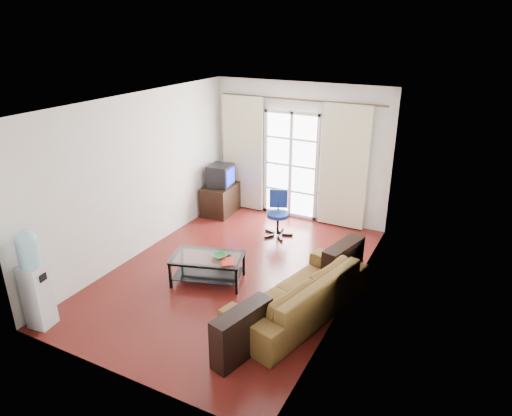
{
  "coord_description": "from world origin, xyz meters",
  "views": [
    {
      "loc": [
        3.2,
        -5.53,
        3.72
      ],
      "look_at": [
        0.19,
        0.35,
        1.02
      ],
      "focal_mm": 32.0,
      "sensor_mm": 36.0,
      "label": 1
    }
  ],
  "objects": [
    {
      "name": "wall_back",
      "position": [
        0.0,
        2.6,
        1.35
      ],
      "size": [
        3.6,
        0.02,
        2.7
      ],
      "primitive_type": "cube",
      "color": "white",
      "rests_on": "floor"
    },
    {
      "name": "floor",
      "position": [
        0.0,
        0.0,
        0.0
      ],
      "size": [
        5.2,
        5.2,
        0.0
      ],
      "primitive_type": "plane",
      "color": "maroon",
      "rests_on": "ground"
    },
    {
      "name": "task_chair",
      "position": [
        0.03,
        1.57,
        0.25
      ],
      "size": [
        0.75,
        0.75,
        0.85
      ],
      "rotation": [
        0.0,
        0.0,
        0.38
      ],
      "color": "black",
      "rests_on": "floor"
    },
    {
      "name": "crt_tv",
      "position": [
        -1.49,
        2.01,
        0.82
      ],
      "size": [
        0.53,
        0.53,
        0.44
      ],
      "rotation": [
        0.0,
        0.0,
        0.12
      ],
      "color": "black",
      "rests_on": "tv_stand"
    },
    {
      "name": "wall_right",
      "position": [
        1.8,
        0.0,
        1.35
      ],
      "size": [
        0.02,
        5.2,
        2.7
      ],
      "primitive_type": "cube",
      "color": "white",
      "rests_on": "floor"
    },
    {
      "name": "coffee_table",
      "position": [
        -0.23,
        -0.43,
        0.28
      ],
      "size": [
        1.2,
        0.9,
        0.43
      ],
      "rotation": [
        0.0,
        0.0,
        0.3
      ],
      "color": "silver",
      "rests_on": "floor"
    },
    {
      "name": "tv_stand",
      "position": [
        -1.49,
        2.02,
        0.3
      ],
      "size": [
        0.61,
        0.86,
        0.6
      ],
      "primitive_type": "cube",
      "rotation": [
        0.0,
        0.0,
        0.08
      ],
      "color": "black",
      "rests_on": "floor"
    },
    {
      "name": "water_cooler",
      "position": [
        -1.59,
        -2.35,
        0.72
      ],
      "size": [
        0.32,
        0.32,
        1.37
      ],
      "rotation": [
        0.0,
        0.0,
        0.15
      ],
      "color": "silver",
      "rests_on": "floor"
    },
    {
      "name": "wall_front",
      "position": [
        0.0,
        -2.6,
        1.35
      ],
      "size": [
        3.6,
        0.02,
        2.7
      ],
      "primitive_type": "cube",
      "color": "white",
      "rests_on": "floor"
    },
    {
      "name": "ceiling",
      "position": [
        0.0,
        0.0,
        2.7
      ],
      "size": [
        5.2,
        5.2,
        0.0
      ],
      "primitive_type": "plane",
      "rotation": [
        3.14,
        0.0,
        0.0
      ],
      "color": "white",
      "rests_on": "wall_back"
    },
    {
      "name": "french_door",
      "position": [
        -0.15,
        2.54,
        1.07
      ],
      "size": [
        1.16,
        0.06,
        2.15
      ],
      "color": "white",
      "rests_on": "wall_back"
    },
    {
      "name": "sofa",
      "position": [
        1.32,
        -0.58,
        0.33
      ],
      "size": [
        2.64,
        1.94,
        0.65
      ],
      "primitive_type": "imported",
      "rotation": [
        0.0,
        0.0,
        -1.82
      ],
      "color": "brown",
      "rests_on": "floor"
    },
    {
      "name": "curtain_rod",
      "position": [
        0.0,
        2.5,
        2.38
      ],
      "size": [
        3.3,
        0.04,
        0.04
      ],
      "primitive_type": "cylinder",
      "rotation": [
        0.0,
        1.57,
        0.0
      ],
      "color": "#4C3F2D",
      "rests_on": "wall_back"
    },
    {
      "name": "curtain_right",
      "position": [
        0.95,
        2.48,
        1.2
      ],
      "size": [
        0.9,
        0.07,
        2.35
      ],
      "primitive_type": "cube",
      "color": "beige",
      "rests_on": "curtain_rod"
    },
    {
      "name": "wall_left",
      "position": [
        -1.8,
        0.0,
        1.35
      ],
      "size": [
        0.02,
        5.2,
        2.7
      ],
      "primitive_type": "cube",
      "color": "white",
      "rests_on": "floor"
    },
    {
      "name": "curtain_left",
      "position": [
        -1.2,
        2.48,
        1.2
      ],
      "size": [
        0.9,
        0.07,
        2.35
      ],
      "primitive_type": "cube",
      "color": "beige",
      "rests_on": "curtain_rod"
    },
    {
      "name": "bowl",
      "position": [
        -0.05,
        -0.38,
        0.46
      ],
      "size": [
        0.37,
        0.37,
        0.06
      ],
      "primitive_type": "imported",
      "rotation": [
        0.0,
        0.0,
        -0.35
      ],
      "color": "#2E7E35",
      "rests_on": "coffee_table"
    },
    {
      "name": "radiator",
      "position": [
        0.8,
        2.5,
        0.33
      ],
      "size": [
        0.64,
        0.12,
        0.64
      ],
      "primitive_type": "cube",
      "color": "gray",
      "rests_on": "floor"
    },
    {
      "name": "book",
      "position": [
        0.06,
        -0.51,
        0.45
      ],
      "size": [
        0.43,
        0.43,
        0.02
      ],
      "primitive_type": "imported",
      "rotation": [
        0.0,
        0.0,
        0.61
      ],
      "color": "maroon",
      "rests_on": "coffee_table"
    },
    {
      "name": "remote",
      "position": [
        -0.01,
        -0.27,
        0.44
      ],
      "size": [
        0.16,
        0.05,
        0.02
      ],
      "primitive_type": "cube",
      "rotation": [
        0.0,
        0.0,
        -0.02
      ],
      "color": "black",
      "rests_on": "coffee_table"
    }
  ]
}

